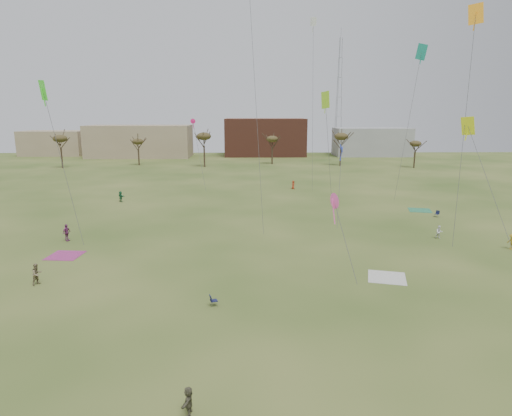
{
  "coord_description": "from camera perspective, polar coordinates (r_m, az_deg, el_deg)",
  "views": [
    {
      "loc": [
        -0.73,
        -26.21,
        13.83
      ],
      "look_at": [
        0.0,
        12.0,
        5.5
      ],
      "focal_mm": 30.71,
      "sensor_mm": 36.0,
      "label": 1
    }
  ],
  "objects": [
    {
      "name": "spectator_mid_d",
      "position": [
        52.47,
        -23.45,
        -2.96
      ],
      "size": [
        0.78,
        1.2,
        1.9
      ],
      "primitive_type": "imported",
      "rotation": [
        0.0,
        0.0,
        1.26
      ],
      "color": "#893974",
      "rests_on": "ground"
    },
    {
      "name": "ground",
      "position": [
        29.65,
        0.46,
        -15.51
      ],
      "size": [
        260.0,
        260.0,
        0.0
      ],
      "primitive_type": "plane",
      "color": "#2D4A17",
      "rests_on": "ground"
    },
    {
      "name": "blanket_olive",
      "position": [
        67.69,
        20.55,
        -0.28
      ],
      "size": [
        3.71,
        3.71,
        0.03
      ],
      "primitive_type": "cube",
      "rotation": [
        0.0,
        0.0,
        1.33
      ],
      "color": "#2E8156",
      "rests_on": "ground"
    },
    {
      "name": "kites_aloft",
      "position": [
        53.34,
        3.0,
        20.61
      ],
      "size": [
        51.46,
        61.79,
        27.84
      ],
      "color": "red",
      "rests_on": "ground"
    },
    {
      "name": "spectator_mid_e",
      "position": [
        53.23,
        22.74,
        -2.91
      ],
      "size": [
        0.78,
        0.63,
        1.49
      ],
      "primitive_type": "imported",
      "rotation": [
        0.0,
        0.0,
        6.19
      ],
      "color": "white",
      "rests_on": "ground"
    },
    {
      "name": "building_tan_west",
      "position": [
        161.84,
        -24.73,
        7.7
      ],
      "size": [
        20.0,
        12.0,
        8.0
      ],
      "primitive_type": "cube",
      "color": "#937F60",
      "rests_on": "ground"
    },
    {
      "name": "building_brick",
      "position": [
        146.53,
        1.16,
        9.23
      ],
      "size": [
        26.0,
        16.0,
        12.0
      ],
      "primitive_type": "cube",
      "color": "brown",
      "rests_on": "ground"
    },
    {
      "name": "spectator_fore_b",
      "position": [
        40.48,
        -26.64,
        -7.7
      ],
      "size": [
        1.02,
        1.09,
        1.79
      ],
      "primitive_type": "imported",
      "rotation": [
        0.0,
        0.0,
        1.05
      ],
      "color": "#7B6D4E",
      "rests_on": "ground"
    },
    {
      "name": "camp_chair_right",
      "position": [
        64.16,
        22.49,
        -0.87
      ],
      "size": [
        0.74,
        0.74,
        0.87
      ],
      "rotation": [
        0.0,
        0.0,
        5.46
      ],
      "color": "#131936",
      "rests_on": "ground"
    },
    {
      "name": "blanket_plum",
      "position": [
        47.48,
        -23.59,
        -5.7
      ],
      "size": [
        3.34,
        3.34,
        0.03
      ],
      "primitive_type": "cube",
      "rotation": [
        0.0,
        0.0,
        1.48
      ],
      "color": "#A23276",
      "rests_on": "ground"
    },
    {
      "name": "building_tan",
      "position": [
        145.58,
        -14.87,
        8.41
      ],
      "size": [
        32.0,
        14.0,
        10.0
      ],
      "primitive_type": "cube",
      "color": "#937F60",
      "rests_on": "ground"
    },
    {
      "name": "flyer_mid_b",
      "position": [
        52.42,
        30.36,
        -3.81
      ],
      "size": [
        0.79,
        1.15,
        1.64
      ],
      "primitive_type": "imported",
      "rotation": [
        0.0,
        0.0,
        4.9
      ],
      "color": "#B88F22",
      "rests_on": "ground"
    },
    {
      "name": "flyer_far_a",
      "position": [
        72.57,
        -17.21,
        1.44
      ],
      "size": [
        1.49,
        1.44,
        1.7
      ],
      "primitive_type": "imported",
      "rotation": [
        0.0,
        0.0,
        2.39
      ],
      "color": "#22673F",
      "rests_on": "ground"
    },
    {
      "name": "spectator_fore_c",
      "position": [
        22.51,
        -8.79,
        -23.56
      ],
      "size": [
        0.54,
        1.32,
        1.39
      ],
      "primitive_type": "imported",
      "rotation": [
        0.0,
        0.0,
        4.61
      ],
      "color": "brown",
      "rests_on": "ground"
    },
    {
      "name": "blanket_cream",
      "position": [
        39.62,
        16.68,
        -8.67
      ],
      "size": [
        3.83,
        3.83,
        0.03
      ],
      "primitive_type": "cube",
      "rotation": [
        0.0,
        0.0,
        2.87
      ],
      "color": "silver",
      "rests_on": "ground"
    },
    {
      "name": "tree_line",
      "position": [
        105.57,
        -2.27,
        8.63
      ],
      "size": [
        117.44,
        49.32,
        8.91
      ],
      "color": "#3A2B1E",
      "rests_on": "ground"
    },
    {
      "name": "building_grey",
      "position": [
        150.14,
        14.81,
        8.33
      ],
      "size": [
        24.0,
        12.0,
        9.0
      ],
      "primitive_type": "cube",
      "color": "gray",
      "rests_on": "ground"
    },
    {
      "name": "flyer_far_b",
      "position": [
        81.46,
        4.86,
        3.04
      ],
      "size": [
        0.85,
        0.92,
        1.58
      ],
      "primitive_type": "imported",
      "rotation": [
        0.0,
        0.0,
        0.97
      ],
      "color": "#A3371C",
      "rests_on": "ground"
    },
    {
      "name": "radio_tower",
      "position": [
        154.4,
        10.71,
        14.09
      ],
      "size": [
        1.51,
        1.72,
        41.0
      ],
      "color": "#9EA3A8",
      "rests_on": "ground"
    },
    {
      "name": "camp_chair_center",
      "position": [
        32.84,
        -5.53,
        -12.18
      ],
      "size": [
        0.68,
        0.65,
        0.87
      ],
      "rotation": [
        0.0,
        0.0,
        1.91
      ],
      "color": "#16193D",
      "rests_on": "ground"
    }
  ]
}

